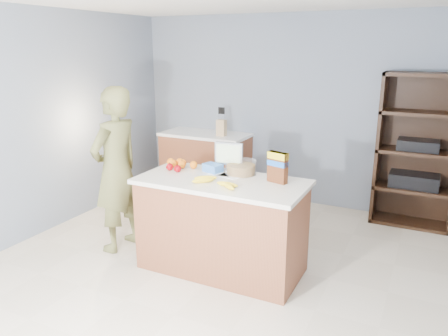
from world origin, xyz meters
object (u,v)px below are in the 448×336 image
at_px(counter_peninsula, 222,229).
at_px(shelving_unit, 417,154).
at_px(tv, 229,155).
at_px(cereal_box, 278,165).
at_px(person, 116,170).

height_order(counter_peninsula, shelving_unit, shelving_unit).
distance_m(counter_peninsula, tv, 0.72).
xyz_separation_m(counter_peninsula, tv, (-0.07, 0.31, 0.64)).
bearing_deg(counter_peninsula, tv, 103.66).
height_order(counter_peninsula, tv, tv).
distance_m(tv, cereal_box, 0.58).
height_order(shelving_unit, tv, shelving_unit).
bearing_deg(shelving_unit, counter_peninsula, -127.11).
relative_size(shelving_unit, person, 1.05).
xyz_separation_m(counter_peninsula, person, (-1.19, -0.05, 0.44)).
xyz_separation_m(person, cereal_box, (1.67, 0.20, 0.21)).
xyz_separation_m(person, tv, (1.11, 0.35, 0.20)).
relative_size(counter_peninsula, tv, 5.53).
bearing_deg(shelving_unit, cereal_box, -119.31).
height_order(tv, cereal_box, tv).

